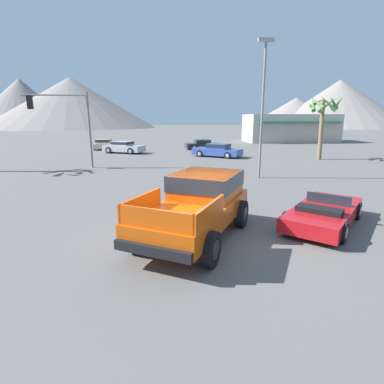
% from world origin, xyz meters
% --- Properties ---
extents(ground_plane, '(320.00, 320.00, 0.00)m').
position_xyz_m(ground_plane, '(0.00, 0.00, 0.00)').
color(ground_plane, '#5B5956').
extents(orange_pickup_truck, '(4.17, 5.47, 1.85)m').
position_xyz_m(orange_pickup_truck, '(0.19, 0.52, 1.07)').
color(orange_pickup_truck, '#CC4C0C').
rests_on(orange_pickup_truck, ground_plane).
extents(red_convertible_car, '(4.08, 4.33, 0.97)m').
position_xyz_m(red_convertible_car, '(4.51, 1.01, 0.40)').
color(red_convertible_car, '#B21419').
rests_on(red_convertible_car, ground_plane).
extents(parked_car_silver, '(4.60, 3.40, 1.21)m').
position_xyz_m(parked_car_silver, '(-5.37, 23.70, 0.62)').
color(parked_car_silver, '#B7BABF').
rests_on(parked_car_silver, ground_plane).
extents(parked_car_dark, '(4.29, 2.32, 1.12)m').
position_xyz_m(parked_car_dark, '(3.37, 27.02, 0.58)').
color(parked_car_dark, '#232328').
rests_on(parked_car_dark, ground_plane).
extents(parked_car_blue, '(4.77, 3.97, 1.24)m').
position_xyz_m(parked_car_blue, '(3.92, 19.76, 0.63)').
color(parked_car_blue, '#334C9E').
rests_on(parked_car_blue, ground_plane).
extents(parked_car_tan, '(2.11, 4.58, 1.14)m').
position_xyz_m(parked_car_tan, '(-8.35, 28.43, 0.59)').
color(parked_car_tan, tan).
rests_on(parked_car_tan, ground_plane).
extents(traffic_light_main, '(4.55, 0.38, 5.38)m').
position_xyz_m(traffic_light_main, '(-8.15, 14.27, 3.81)').
color(traffic_light_main, slate).
rests_on(traffic_light_main, ground_plane).
extents(street_lamp_post, '(0.90, 0.24, 7.86)m').
position_xyz_m(street_lamp_post, '(4.78, 9.36, 4.71)').
color(street_lamp_post, slate).
rests_on(street_lamp_post, ground_plane).
extents(palm_tree_short, '(2.75, 2.68, 5.49)m').
position_xyz_m(palm_tree_short, '(12.69, 17.27, 4.14)').
color(palm_tree_short, brown).
rests_on(palm_tree_short, ground_plane).
extents(storefront_building, '(13.49, 7.23, 4.13)m').
position_xyz_m(storefront_building, '(18.20, 37.77, 2.07)').
color(storefront_building, '#BCB2A3').
rests_on(storefront_building, ground_plane).
extents(distant_mountain_range, '(178.38, 71.53, 20.09)m').
position_xyz_m(distant_mountain_range, '(-4.56, 116.74, 9.05)').
color(distant_mountain_range, gray).
rests_on(distant_mountain_range, ground_plane).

